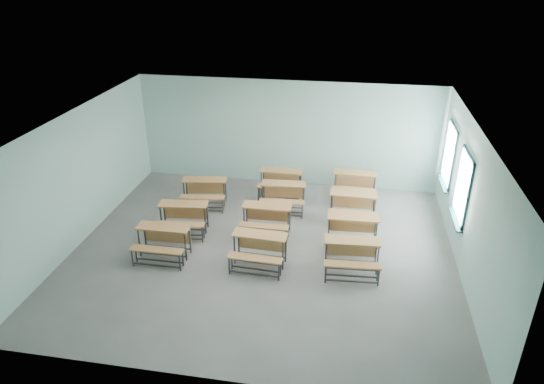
{
  "coord_description": "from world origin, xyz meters",
  "views": [
    {
      "loc": [
        1.9,
        -9.66,
        6.4
      ],
      "look_at": [
        0.02,
        1.2,
        1.0
      ],
      "focal_mm": 32.0,
      "sensor_mm": 36.0,
      "label": 1
    }
  ],
  "objects": [
    {
      "name": "desk_unit_r0c2",
      "position": [
        2.1,
        -0.5,
        0.52
      ],
      "size": [
        1.28,
        0.9,
        0.77
      ],
      "rotation": [
        0.0,
        0.0,
        0.07
      ],
      "color": "#AE733E",
      "rests_on": "ground"
    },
    {
      "name": "desk_unit_r3c2",
      "position": [
        2.09,
        3.25,
        0.52
      ],
      "size": [
        1.24,
        0.85,
        0.77
      ],
      "rotation": [
        0.0,
        0.0,
        -0.02
      ],
      "color": "#AE733E",
      "rests_on": "ground"
    },
    {
      "name": "desk_unit_r0c0",
      "position": [
        -2.24,
        -0.65,
        0.52
      ],
      "size": [
        1.23,
        0.83,
        0.77
      ],
      "rotation": [
        0.0,
        0.0,
        0.0
      ],
      "color": "#AE733E",
      "rests_on": "ground"
    },
    {
      "name": "desk_unit_r0c1",
      "position": [
        0.03,
        -0.6,
        0.52
      ],
      "size": [
        1.27,
        0.89,
        0.77
      ],
      "rotation": [
        0.0,
        0.0,
        -0.06
      ],
      "color": "#AE733E",
      "rests_on": "ground"
    },
    {
      "name": "desk_unit_r2c2",
      "position": [
        2.07,
        1.85,
        0.52
      ],
      "size": [
        1.23,
        0.83,
        0.77
      ],
      "rotation": [
        0.0,
        0.0,
        -0.0
      ],
      "color": "#AE733E",
      "rests_on": "ground"
    },
    {
      "name": "desk_unit_r3c1",
      "position": [
        -0.05,
        3.02,
        0.52
      ],
      "size": [
        1.23,
        0.83,
        0.77
      ],
      "rotation": [
        0.0,
        0.0,
        -0.01
      ],
      "color": "#AE733E",
      "rests_on": "ground"
    },
    {
      "name": "desk_unit_r1c0",
      "position": [
        -2.15,
        0.54,
        0.52
      ],
      "size": [
        1.31,
        0.95,
        0.77
      ],
      "rotation": [
        0.0,
        0.0,
        0.11
      ],
      "color": "#AE733E",
      "rests_on": "ground"
    },
    {
      "name": "room",
      "position": [
        0.08,
        0.03,
        1.6
      ],
      "size": [
        9.04,
        8.04,
        3.24
      ],
      "color": "gray",
      "rests_on": "ground"
    },
    {
      "name": "desk_unit_r2c0",
      "position": [
        -2.06,
        2.05,
        0.52
      ],
      "size": [
        1.32,
        0.98,
        0.77
      ],
      "rotation": [
        0.0,
        0.0,
        0.13
      ],
      "color": "#AE733E",
      "rests_on": "ground"
    },
    {
      "name": "desk_unit_r2c1",
      "position": [
        0.16,
        2.17,
        0.52
      ],
      "size": [
        1.28,
        0.9,
        0.77
      ],
      "rotation": [
        0.0,
        0.0,
        0.06
      ],
      "color": "#AE733E",
      "rests_on": "ground"
    },
    {
      "name": "desk_unit_r1c2",
      "position": [
        2.09,
        0.58,
        0.52
      ],
      "size": [
        1.26,
        0.87,
        0.77
      ],
      "rotation": [
        0.0,
        0.0,
        0.04
      ],
      "color": "#AE733E",
      "rests_on": "ground"
    },
    {
      "name": "desk_unit_r1c1",
      "position": [
        -0.06,
        0.8,
        0.52
      ],
      "size": [
        1.24,
        0.84,
        0.77
      ],
      "rotation": [
        0.0,
        0.0,
        0.01
      ],
      "color": "#AE733E",
      "rests_on": "ground"
    }
  ]
}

